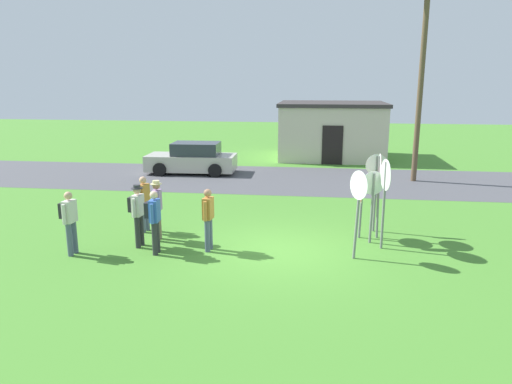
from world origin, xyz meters
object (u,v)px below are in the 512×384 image
Objects in this scene: parked_car_on_street at (193,159)px; person_on_left at (69,218)px; stop_sign_leaning_left at (385,187)px; person_holding_notes at (144,201)px; stop_sign_nearest at (358,199)px; person_in_teal at (138,211)px; person_in_dark_shirt at (154,218)px; stop_sign_tallest at (373,195)px; stop_sign_low_front at (362,195)px; person_near_signs at (157,207)px; stop_sign_rear_left at (376,180)px; utility_pole at (421,80)px; person_with_sunhat at (208,216)px; stop_sign_rear_right at (379,180)px.

parked_car_on_street is 2.58× the size of person_on_left.
stop_sign_leaning_left is 1.45× the size of person_holding_notes.
stop_sign_nearest is 1.32× the size of person_in_teal.
stop_sign_leaning_left is 6.11m from person_in_dark_shirt.
stop_sign_low_front is at bearing 120.56° from stop_sign_tallest.
person_near_signs is 1.03× the size of person_on_left.
stop_sign_low_front is 1.08× the size of person_in_teal.
person_on_left is (-8.10, -1.52, -0.71)m from stop_sign_leaning_left.
person_near_signs is at bearing -80.80° from parked_car_on_street.
stop_sign_nearest is at bearing -106.58° from stop_sign_rear_left.
stop_sign_low_front is at bearing 17.26° from person_on_left.
stop_sign_leaning_left reaches higher than person_in_teal.
person_near_signs is (-5.72, -0.95, -0.29)m from stop_sign_low_front.
stop_sign_nearest is at bearing -98.12° from stop_sign_low_front.
stop_sign_rear_left is (-2.62, -7.79, -2.88)m from utility_pole.
stop_sign_leaning_left is 1.07× the size of stop_sign_nearest.
person_with_sunhat is (1.97, -0.06, -0.06)m from person_in_teal.
person_in_teal is (-6.54, -1.59, -0.69)m from stop_sign_rear_right.
stop_sign_rear_right is (0.47, 0.05, 0.43)m from stop_sign_low_front.
stop_sign_rear_left is 1.35× the size of person_near_signs.
parked_car_on_street is at bearing 133.14° from stop_sign_rear_left.
parked_car_on_street is at bearing 131.11° from stop_sign_rear_right.
stop_sign_leaning_left reaches higher than stop_sign_tallest.
stop_sign_low_front is at bearing 14.23° from person_in_teal.
person_near_signs reaches higher than parked_car_on_street.
utility_pole is 11.09m from parked_car_on_street.
person_on_left is (-3.49, -0.76, 0.03)m from person_with_sunhat.
person_holding_notes is (-6.89, 0.61, -0.75)m from stop_sign_leaning_left.
stop_sign_rear_left is 8.62m from person_on_left.
stop_sign_low_front is at bearing -173.47° from stop_sign_rear_right.
stop_sign_nearest reaches higher than person_in_dark_shirt.
stop_sign_leaning_left is 1.45× the size of person_on_left.
person_with_sunhat is at bearing -125.51° from utility_pole.
person_near_signs is at bearing 172.43° from stop_sign_nearest.
stop_sign_rear_left is 5.14m from person_with_sunhat.
person_with_sunhat is at bearing -170.65° from stop_sign_leaning_left.
person_in_dark_shirt is 1.10m from person_near_signs.
person_in_dark_shirt is at bearing -75.27° from person_near_signs.
stop_sign_tallest is 1.21× the size of person_in_dark_shirt.
person_in_teal is (1.26, -10.54, 0.32)m from parked_car_on_street.
parked_car_on_street is 11.36m from person_on_left.
person_near_signs is (1.61, -9.95, 0.30)m from parked_car_on_street.
person_with_sunhat is at bearing -153.46° from stop_sign_rear_left.
stop_sign_rear_right is 6.30m from person_in_dark_shirt.
person_in_teal reaches higher than person_in_dark_shirt.
stop_sign_rear_left is 6.42m from person_near_signs.
person_in_dark_shirt and person_holding_notes have the same top height.
stop_sign_tallest is at bearing -113.85° from stop_sign_rear_right.
person_in_teal is 1.03× the size of person_on_left.
stop_sign_nearest is 6.33m from person_holding_notes.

